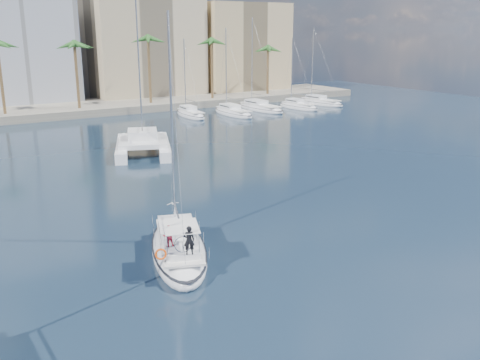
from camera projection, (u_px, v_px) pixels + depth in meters
ground at (246, 242)px, 34.05m from camera, size 160.00×160.00×0.00m
quay at (36, 112)px, 83.60m from camera, size 120.00×14.00×1.20m
building_beige at (143, 46)px, 99.62m from camera, size 20.00×14.00×20.00m
building_tan_right at (239, 50)px, 108.48m from camera, size 18.00×12.00×18.00m
palm_centre at (35, 49)px, 77.70m from camera, size 3.60×3.60×12.30m
palm_right at (234, 45)px, 95.08m from camera, size 3.60×3.60×12.30m
main_sloop at (179, 248)px, 31.79m from camera, size 6.48×10.45×14.81m
catamaran at (143, 142)px, 58.38m from camera, size 9.40×12.57×16.55m
seagull at (173, 203)px, 38.54m from camera, size 0.94×0.40×0.17m
moored_yacht_a at (191, 117)px, 82.58m from camera, size 3.37×9.52×11.90m
moored_yacht_b at (233, 115)px, 84.27m from camera, size 3.32×10.83×13.72m
moored_yacht_c at (260, 110)px, 89.22m from camera, size 3.98×12.33×15.54m
moored_yacht_d at (298, 109)px, 90.91m from camera, size 3.52×9.55×11.90m
moored_yacht_e at (320, 104)px, 95.87m from camera, size 4.61×11.11×13.72m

